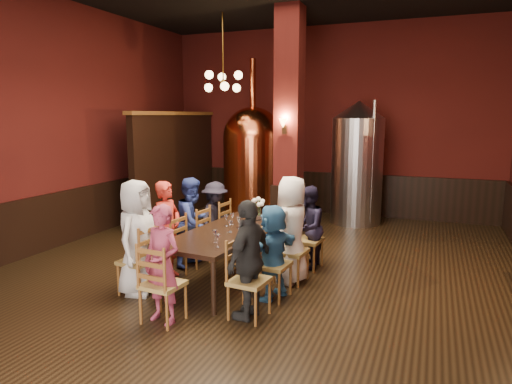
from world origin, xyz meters
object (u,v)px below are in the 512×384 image
at_px(copper_kettle, 253,161).
at_px(person_0, 137,237).
at_px(dining_table, 229,234).
at_px(person_2, 193,222).
at_px(rose_vase, 258,205).
at_px(steel_vessel, 357,163).
at_px(person_1, 168,230).

bearing_deg(copper_kettle, person_0, -86.27).
relative_size(dining_table, person_2, 1.74).
xyz_separation_m(person_0, rose_vase, (1.10, 1.66, 0.21)).
relative_size(person_0, rose_vase, 4.17).
height_order(dining_table, rose_vase, rose_vase).
height_order(dining_table, copper_kettle, copper_kettle).
bearing_deg(steel_vessel, dining_table, -104.70).
distance_m(person_0, person_1, 0.67).
relative_size(person_0, person_2, 1.09).
distance_m(person_0, rose_vase, 2.00).
bearing_deg(person_2, steel_vessel, -26.08).
height_order(person_1, copper_kettle, copper_kettle).
bearing_deg(rose_vase, copper_kettle, 113.00).
bearing_deg(copper_kettle, person_1, -84.92).
bearing_deg(person_1, copper_kettle, 7.85).
xyz_separation_m(steel_vessel, rose_vase, (-0.97, -3.60, -0.36)).
distance_m(dining_table, rose_vase, 0.82).
height_order(dining_table, steel_vessel, steel_vessel).
bearing_deg(person_2, person_1, 175.28).
xyz_separation_m(dining_table, person_2, (-0.82, 0.40, 0.03)).
distance_m(person_0, person_2, 1.33).
relative_size(dining_table, steel_vessel, 0.92).
distance_m(person_2, rose_vase, 1.08).
height_order(dining_table, person_2, person_2).
relative_size(person_2, steel_vessel, 0.53).
xyz_separation_m(copper_kettle, rose_vase, (1.43, -3.37, -0.34)).
height_order(person_2, steel_vessel, steel_vessel).
height_order(person_1, rose_vase, person_1).
height_order(person_0, person_1, person_0).
distance_m(dining_table, person_0, 1.32).
bearing_deg(person_1, person_2, -2.30).
relative_size(dining_table, person_1, 1.70).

